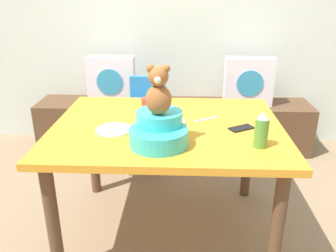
{
  "coord_description": "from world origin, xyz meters",
  "views": [
    {
      "loc": [
        0.09,
        -1.88,
        1.49
      ],
      "look_at": [
        0.0,
        0.1,
        0.69
      ],
      "focal_mm": 37.03,
      "sensor_mm": 36.0,
      "label": 1
    }
  ],
  "objects_px": {
    "book_stack": "(148,100)",
    "teddy_bear": "(158,91)",
    "dinner_plate_near": "(114,130)",
    "dinner_plate_far": "(169,122)",
    "highchair": "(146,112)",
    "ketchup_bottle": "(261,131)",
    "pillow_floral_left": "(111,80)",
    "cell_phone": "(241,128)",
    "infant_seat_teal": "(159,130)",
    "pillow_floral_right": "(249,82)",
    "dining_table": "(167,139)",
    "coffee_mug": "(148,105)"
  },
  "relations": [
    {
      "from": "pillow_floral_left",
      "to": "dining_table",
      "type": "bearing_deg",
      "value": -65.01
    },
    {
      "from": "pillow_floral_left",
      "to": "ketchup_bottle",
      "type": "xyz_separation_m",
      "value": [
        1.06,
        -1.53,
        0.15
      ]
    },
    {
      "from": "ketchup_bottle",
      "to": "dinner_plate_far",
      "type": "xyz_separation_m",
      "value": [
        -0.47,
        0.31,
        -0.08
      ]
    },
    {
      "from": "cell_phone",
      "to": "highchair",
      "type": "bearing_deg",
      "value": 5.78
    },
    {
      "from": "highchair",
      "to": "cell_phone",
      "type": "height_order",
      "value": "highchair"
    },
    {
      "from": "pillow_floral_left",
      "to": "book_stack",
      "type": "height_order",
      "value": "pillow_floral_left"
    },
    {
      "from": "pillow_floral_left",
      "to": "teddy_bear",
      "type": "height_order",
      "value": "teddy_bear"
    },
    {
      "from": "dinner_plate_near",
      "to": "dinner_plate_far",
      "type": "relative_size",
      "value": 1.0
    },
    {
      "from": "pillow_floral_left",
      "to": "infant_seat_teal",
      "type": "relative_size",
      "value": 1.33
    },
    {
      "from": "dinner_plate_near",
      "to": "highchair",
      "type": "bearing_deg",
      "value": 85.36
    },
    {
      "from": "coffee_mug",
      "to": "dinner_plate_far",
      "type": "bearing_deg",
      "value": -52.42
    },
    {
      "from": "pillow_floral_left",
      "to": "dinner_plate_far",
      "type": "bearing_deg",
      "value": -64.29
    },
    {
      "from": "dinner_plate_far",
      "to": "cell_phone",
      "type": "xyz_separation_m",
      "value": [
        0.42,
        -0.08,
        -0.0
      ]
    },
    {
      "from": "dinner_plate_far",
      "to": "highchair",
      "type": "bearing_deg",
      "value": 105.58
    },
    {
      "from": "book_stack",
      "to": "infant_seat_teal",
      "type": "xyz_separation_m",
      "value": [
        0.22,
        -1.53,
        0.32
      ]
    },
    {
      "from": "teddy_bear",
      "to": "cell_phone",
      "type": "relative_size",
      "value": 1.74
    },
    {
      "from": "pillow_floral_left",
      "to": "dinner_plate_near",
      "type": "relative_size",
      "value": 2.2
    },
    {
      "from": "pillow_floral_right",
      "to": "dinner_plate_far",
      "type": "bearing_deg",
      "value": -119.29
    },
    {
      "from": "pillow_floral_right",
      "to": "coffee_mug",
      "type": "xyz_separation_m",
      "value": [
        -0.82,
        -1.04,
        0.11
      ]
    },
    {
      "from": "pillow_floral_left",
      "to": "dinner_plate_far",
      "type": "relative_size",
      "value": 2.2
    },
    {
      "from": "dining_table",
      "to": "infant_seat_teal",
      "type": "distance_m",
      "value": 0.31
    },
    {
      "from": "dining_table",
      "to": "ketchup_bottle",
      "type": "bearing_deg",
      "value": -30.24
    },
    {
      "from": "pillow_floral_right",
      "to": "dining_table",
      "type": "xyz_separation_m",
      "value": [
        -0.69,
        -1.25,
        -0.03
      ]
    },
    {
      "from": "highchair",
      "to": "dinner_plate_near",
      "type": "bearing_deg",
      "value": -94.64
    },
    {
      "from": "infant_seat_teal",
      "to": "dinner_plate_near",
      "type": "distance_m",
      "value": 0.31
    },
    {
      "from": "pillow_floral_left",
      "to": "dinner_plate_far",
      "type": "distance_m",
      "value": 1.36
    },
    {
      "from": "dinner_plate_far",
      "to": "dinner_plate_near",
      "type": "bearing_deg",
      "value": -155.84
    },
    {
      "from": "highchair",
      "to": "ketchup_bottle",
      "type": "bearing_deg",
      "value": -57.87
    },
    {
      "from": "infant_seat_teal",
      "to": "coffee_mug",
      "type": "bearing_deg",
      "value": 102.05
    },
    {
      "from": "ketchup_bottle",
      "to": "dinner_plate_far",
      "type": "relative_size",
      "value": 0.92
    },
    {
      "from": "pillow_floral_left",
      "to": "book_stack",
      "type": "bearing_deg",
      "value": 3.58
    },
    {
      "from": "book_stack",
      "to": "cell_phone",
      "type": "relative_size",
      "value": 1.39
    },
    {
      "from": "pillow_floral_right",
      "to": "dining_table",
      "type": "distance_m",
      "value": 1.43
    },
    {
      "from": "book_stack",
      "to": "ketchup_bottle",
      "type": "bearing_deg",
      "value": -64.84
    },
    {
      "from": "book_stack",
      "to": "pillow_floral_right",
      "type": "bearing_deg",
      "value": -1.28
    },
    {
      "from": "dinner_plate_near",
      "to": "teddy_bear",
      "type": "bearing_deg",
      "value": -30.47
    },
    {
      "from": "book_stack",
      "to": "teddy_bear",
      "type": "distance_m",
      "value": 1.64
    },
    {
      "from": "book_stack",
      "to": "cell_phone",
      "type": "height_order",
      "value": "cell_phone"
    },
    {
      "from": "pillow_floral_right",
      "to": "ketchup_bottle",
      "type": "xyz_separation_m",
      "value": [
        -0.21,
        -1.53,
        0.15
      ]
    },
    {
      "from": "highchair",
      "to": "infant_seat_teal",
      "type": "distance_m",
      "value": 1.15
    },
    {
      "from": "book_stack",
      "to": "coffee_mug",
      "type": "height_order",
      "value": "coffee_mug"
    },
    {
      "from": "highchair",
      "to": "cell_phone",
      "type": "xyz_separation_m",
      "value": [
        0.64,
        -0.88,
        0.22
      ]
    },
    {
      "from": "pillow_floral_left",
      "to": "highchair",
      "type": "distance_m",
      "value": 0.57
    },
    {
      "from": "book_stack",
      "to": "ketchup_bottle",
      "type": "relative_size",
      "value": 1.08
    },
    {
      "from": "book_stack",
      "to": "infant_seat_teal",
      "type": "bearing_deg",
      "value": -81.95
    },
    {
      "from": "pillow_floral_right",
      "to": "coffee_mug",
      "type": "relative_size",
      "value": 3.67
    },
    {
      "from": "pillow_floral_right",
      "to": "dinner_plate_far",
      "type": "relative_size",
      "value": 2.2
    },
    {
      "from": "ketchup_bottle",
      "to": "pillow_floral_left",
      "type": "bearing_deg",
      "value": 124.8
    },
    {
      "from": "pillow_floral_left",
      "to": "pillow_floral_right",
      "type": "xyz_separation_m",
      "value": [
        1.27,
        0.0,
        0.0
      ]
    },
    {
      "from": "teddy_bear",
      "to": "coffee_mug",
      "type": "xyz_separation_m",
      "value": [
        -0.1,
        0.47,
        -0.23
      ]
    }
  ]
}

